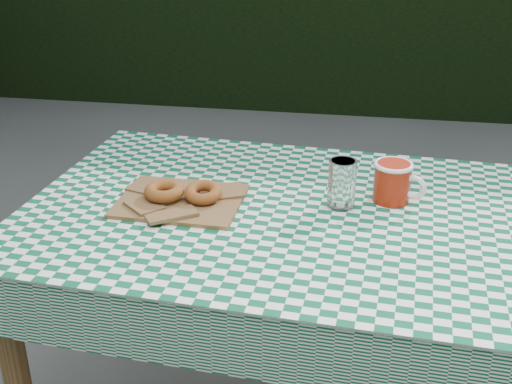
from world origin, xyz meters
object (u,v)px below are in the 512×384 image
at_px(table, 286,340).
at_px(paper_bag, 180,200).
at_px(coffee_mug, 392,182).
at_px(drinking_glass, 342,184).

relative_size(table, paper_bag, 4.22).
bearing_deg(table, paper_bag, -175.34).
bearing_deg(coffee_mug, paper_bag, -145.79).
bearing_deg(coffee_mug, table, -134.90).
bearing_deg(paper_bag, drinking_glass, 6.57).
height_order(paper_bag, coffee_mug, coffee_mug).
xyz_separation_m(table, coffee_mug, (0.24, 0.10, 0.43)).
bearing_deg(coffee_mug, drinking_glass, -132.74).
height_order(table, paper_bag, paper_bag).
relative_size(table, coffee_mug, 7.02).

